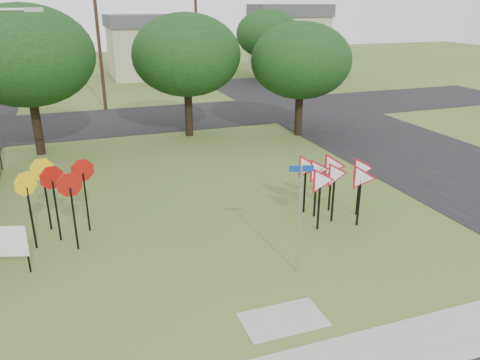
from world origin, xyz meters
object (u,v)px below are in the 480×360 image
at_px(street_name_sign, 299,213).
at_px(stop_sign_cluster, 56,185).
at_px(info_board, 5,243).
at_px(yield_sign_cluster, 333,174).

relative_size(street_name_sign, stop_sign_cluster, 1.26).
relative_size(street_name_sign, info_board, 2.10).
bearing_deg(street_name_sign, yield_sign_cluster, 46.17).
bearing_deg(stop_sign_cluster, yield_sign_cluster, -9.74).
bearing_deg(info_board, street_name_sign, -18.22).
bearing_deg(yield_sign_cluster, street_name_sign, -133.83).
bearing_deg(yield_sign_cluster, stop_sign_cluster, 170.26).
bearing_deg(info_board, stop_sign_cluster, 52.29).
relative_size(stop_sign_cluster, yield_sign_cluster, 0.88).
distance_m(yield_sign_cluster, info_board, 10.36).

